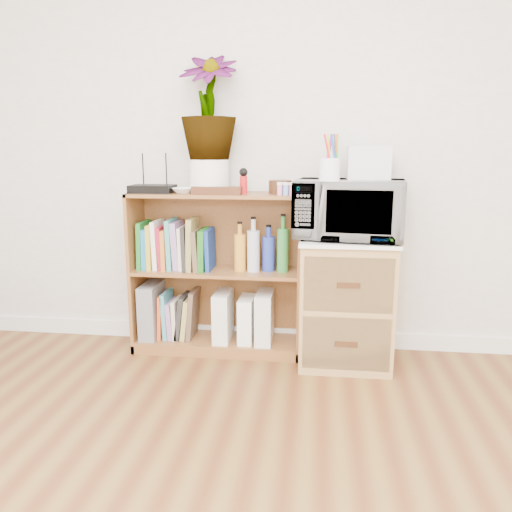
# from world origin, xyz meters

# --- Properties ---
(skirting_board) EXTENTS (4.00, 0.02, 0.10)m
(skirting_board) POSITION_xyz_m (0.00, 2.24, 0.05)
(skirting_board) COLOR white
(skirting_board) RESTS_ON ground
(bookshelf) EXTENTS (1.00, 0.30, 0.95)m
(bookshelf) POSITION_xyz_m (-0.35, 2.10, 0.47)
(bookshelf) COLOR brown
(bookshelf) RESTS_ON ground
(wicker_unit) EXTENTS (0.50, 0.45, 0.70)m
(wicker_unit) POSITION_xyz_m (0.40, 2.02, 0.35)
(wicker_unit) COLOR #9E7542
(wicker_unit) RESTS_ON ground
(microwave) EXTENTS (0.61, 0.45, 0.32)m
(microwave) POSITION_xyz_m (0.40, 2.02, 0.88)
(microwave) COLOR silver
(microwave) RESTS_ON wicker_unit
(pen_cup) EXTENTS (0.11, 0.11, 0.12)m
(pen_cup) POSITION_xyz_m (0.29, 1.90, 1.09)
(pen_cup) COLOR white
(pen_cup) RESTS_ON microwave
(small_appliance) EXTENTS (0.22, 0.19, 0.18)m
(small_appliance) POSITION_xyz_m (0.50, 2.08, 1.12)
(small_appliance) COLOR silver
(small_appliance) RESTS_ON microwave
(router) EXTENTS (0.25, 0.17, 0.04)m
(router) POSITION_xyz_m (-0.72, 2.08, 0.97)
(router) COLOR black
(router) RESTS_ON bookshelf
(white_bowl) EXTENTS (0.13, 0.13, 0.03)m
(white_bowl) POSITION_xyz_m (-0.53, 2.07, 0.97)
(white_bowl) COLOR white
(white_bowl) RESTS_ON bookshelf
(plant_pot) EXTENTS (0.22, 0.22, 0.19)m
(plant_pot) POSITION_xyz_m (-0.39, 2.12, 1.04)
(plant_pot) COLOR white
(plant_pot) RESTS_ON bookshelf
(potted_plant) EXTENTS (0.32, 0.32, 0.58)m
(potted_plant) POSITION_xyz_m (-0.39, 2.12, 1.43)
(potted_plant) COLOR #29662A
(potted_plant) RESTS_ON plant_pot
(trinket_box) EXTENTS (0.27, 0.07, 0.04)m
(trinket_box) POSITION_xyz_m (-0.32, 2.00, 0.97)
(trinket_box) COLOR #3D2010
(trinket_box) RESTS_ON bookshelf
(kokeshi_doll) EXTENTS (0.04, 0.04, 0.10)m
(kokeshi_doll) POSITION_xyz_m (-0.18, 2.06, 1.00)
(kokeshi_doll) COLOR #B51618
(kokeshi_doll) RESTS_ON bookshelf
(wooden_bowl) EXTENTS (0.13, 0.13, 0.08)m
(wooden_bowl) POSITION_xyz_m (0.02, 2.11, 0.99)
(wooden_bowl) COLOR #33200E
(wooden_bowl) RESTS_ON bookshelf
(paint_jars) EXTENTS (0.11, 0.04, 0.05)m
(paint_jars) POSITION_xyz_m (0.06, 2.01, 0.98)
(paint_jars) COLOR #CE727D
(paint_jars) RESTS_ON bookshelf
(file_box) EXTENTS (0.10, 0.26, 0.33)m
(file_box) POSITION_xyz_m (-0.76, 2.10, 0.23)
(file_box) COLOR slate
(file_box) RESTS_ON bookshelf
(magazine_holder_left) EXTENTS (0.09, 0.24, 0.30)m
(magazine_holder_left) POSITION_xyz_m (-0.32, 2.09, 0.22)
(magazine_holder_left) COLOR silver
(magazine_holder_left) RESTS_ON bookshelf
(magazine_holder_mid) EXTENTS (0.08, 0.21, 0.27)m
(magazine_holder_mid) POSITION_xyz_m (-0.17, 2.09, 0.20)
(magazine_holder_mid) COLOR white
(magazine_holder_mid) RESTS_ON bookshelf
(magazine_holder_right) EXTENTS (0.10, 0.24, 0.30)m
(magazine_holder_right) POSITION_xyz_m (-0.07, 2.09, 0.22)
(magazine_holder_right) COLOR silver
(magazine_holder_right) RESTS_ON bookshelf
(cookbooks) EXTENTS (0.44, 0.20, 0.31)m
(cookbooks) POSITION_xyz_m (-0.60, 2.10, 0.63)
(cookbooks) COLOR #1F7727
(cookbooks) RESTS_ON bookshelf
(liquor_bottles) EXTENTS (0.46, 0.07, 0.32)m
(liquor_bottles) POSITION_xyz_m (-0.02, 2.10, 0.65)
(liquor_bottles) COLOR orange
(liquor_bottles) RESTS_ON bookshelf
(lower_books) EXTENTS (0.23, 0.19, 0.30)m
(lower_books) POSITION_xyz_m (-0.59, 2.10, 0.20)
(lower_books) COLOR #CE5124
(lower_books) RESTS_ON bookshelf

